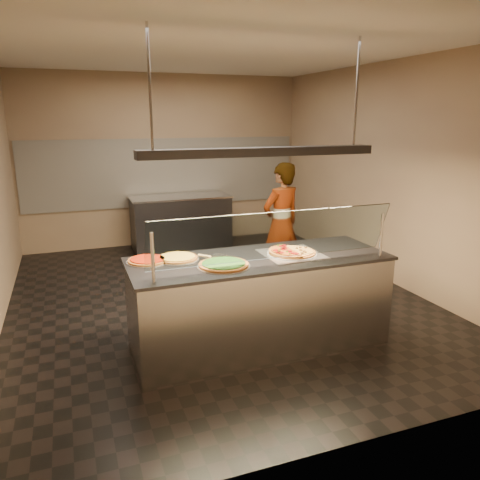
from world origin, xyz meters
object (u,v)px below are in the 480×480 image
object	(u,v)px
pizza_tomato	(148,260)
pizza_spatula	(210,255)
half_pizza_sausage	(302,251)
worker	(281,224)
sneeze_guard	(275,236)
heat_lamp_housing	(261,152)
pizza_cheese	(177,257)
prep_table	(181,222)
pizza_spinach	(224,264)
serving_counter	(259,301)
half_pizza_pepperoni	(282,252)
perforated_tray	(292,254)

from	to	relation	value
pizza_tomato	pizza_spatula	world-z (taller)	pizza_spatula
half_pizza_sausage	pizza_spatula	xyz separation A→B (m)	(-0.92, 0.15, 0.00)
worker	sneeze_guard	bearing A→B (deg)	46.46
heat_lamp_housing	pizza_spatula	bearing A→B (deg)	163.53
pizza_cheese	heat_lamp_housing	distance (m)	1.29
half_pizza_sausage	prep_table	xyz separation A→B (m)	(-0.33, 3.92, -0.49)
pizza_spinach	prep_table	size ratio (longest dim) A/B	0.29
sneeze_guard	pizza_tomato	xyz separation A→B (m)	(-1.05, 0.59, -0.28)
pizza_cheese	half_pizza_sausage	bearing A→B (deg)	-11.24
pizza_spinach	worker	world-z (taller)	worker
serving_counter	worker	world-z (taller)	worker
pizza_cheese	worker	size ratio (longest dim) A/B	0.25
half_pizza_pepperoni	pizza_spatula	size ratio (longest dim) A/B	1.66
pizza_cheese	perforated_tray	bearing A→B (deg)	-12.26
perforated_tray	worker	xyz separation A→B (m)	(0.67, 1.66, -0.10)
half_pizza_sausage	worker	distance (m)	1.75
pizza_spinach	prep_table	xyz separation A→B (m)	(0.55, 4.04, -0.48)
sneeze_guard	heat_lamp_housing	distance (m)	0.80
pizza_cheese	pizza_spatula	distance (m)	0.32
half_pizza_pepperoni	pizza_spatula	xyz separation A→B (m)	(-0.69, 0.15, -0.01)
sneeze_guard	pizza_cheese	size ratio (longest dim) A/B	5.55
pizza_spinach	pizza_tomato	bearing A→B (deg)	148.47
half_pizza_sausage	worker	bearing A→B (deg)	71.63
serving_counter	sneeze_guard	world-z (taller)	sneeze_guard
sneeze_guard	perforated_tray	xyz separation A→B (m)	(0.34, 0.33, -0.29)
half_pizza_pepperoni	pizza_tomato	distance (m)	1.31
serving_counter	sneeze_guard	distance (m)	0.83
half_pizza_sausage	half_pizza_pepperoni	bearing A→B (deg)	179.39
worker	heat_lamp_housing	world-z (taller)	heat_lamp_housing
perforated_tray	pizza_spinach	bearing A→B (deg)	-170.33
serving_counter	perforated_tray	bearing A→B (deg)	-2.29
perforated_tray	heat_lamp_housing	bearing A→B (deg)	177.71
pizza_spinach	pizza_spatula	bearing A→B (deg)	98.27
sneeze_guard	pizza_spinach	xyz separation A→B (m)	(-0.42, 0.20, -0.28)
pizza_spinach	heat_lamp_housing	size ratio (longest dim) A/B	0.21
prep_table	worker	size ratio (longest dim) A/B	1.03
serving_counter	prep_table	distance (m)	3.90
sneeze_guard	heat_lamp_housing	world-z (taller)	heat_lamp_housing
pizza_spinach	pizza_spatula	world-z (taller)	pizza_spatula
worker	perforated_tray	bearing A→B (deg)	51.49
pizza_tomato	heat_lamp_housing	world-z (taller)	heat_lamp_housing
heat_lamp_housing	prep_table	bearing A→B (deg)	88.17
serving_counter	pizza_cheese	world-z (taller)	pizza_cheese
sneeze_guard	pizza_spatula	bearing A→B (deg)	133.93
prep_table	half_pizza_sausage	bearing A→B (deg)	-85.11
pizza_tomato	heat_lamp_housing	bearing A→B (deg)	-13.04
pizza_cheese	half_pizza_pepperoni	bearing A→B (deg)	-13.59
worker	heat_lamp_housing	size ratio (longest dim) A/B	0.73
heat_lamp_housing	half_pizza_sausage	bearing A→B (deg)	-2.01
pizza_spatula	worker	world-z (taller)	worker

